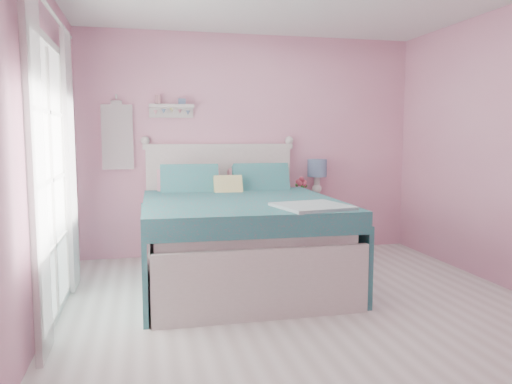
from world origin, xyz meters
name	(u,v)px	position (x,y,z in m)	size (l,w,h in m)	color
floor	(312,315)	(0.00, 0.00, 0.00)	(4.50, 4.50, 0.00)	beige
room_shell	(315,113)	(0.00, 0.00, 1.58)	(4.50, 4.50, 4.50)	pink
bed	(237,237)	(-0.40, 1.11, 0.43)	(1.82, 2.29, 1.32)	silver
nightstand	(311,226)	(0.68, 2.00, 0.34)	(0.46, 0.46, 0.67)	beige
table_lamp	(317,171)	(0.78, 2.10, 0.99)	(0.23, 0.23, 0.47)	white
vase	(301,192)	(0.55, 1.99, 0.75)	(0.16, 0.16, 0.16)	silver
teacup	(313,197)	(0.65, 1.85, 0.70)	(0.09, 0.09, 0.07)	#C58488
roses	(301,182)	(0.55, 1.99, 0.87)	(0.14, 0.11, 0.12)	#C2425A
wall_shelf	(171,108)	(-0.95, 2.19, 1.73)	(0.50, 0.15, 0.25)	silver
hanging_dress	(117,137)	(-1.55, 2.18, 1.40)	(0.34, 0.03, 0.72)	white
french_door	(50,181)	(-1.97, 0.40, 1.07)	(0.04, 1.32, 2.16)	silver
curtain_near	(37,174)	(-1.92, -0.34, 1.18)	(0.04, 0.40, 2.32)	white
curtain_far	(70,162)	(-1.92, 1.14, 1.18)	(0.04, 0.40, 2.32)	white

